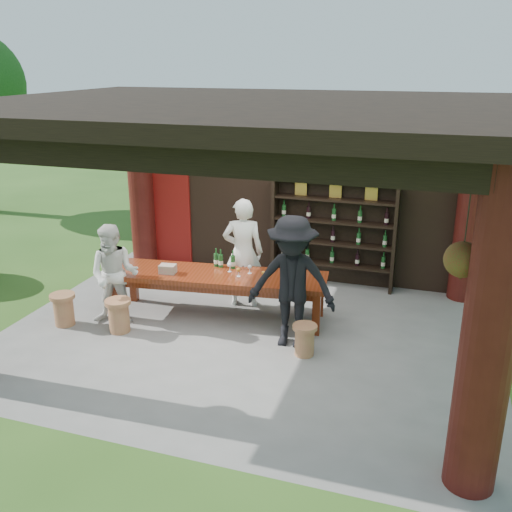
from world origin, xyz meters
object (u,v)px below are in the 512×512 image
(host, at_px, (243,253))
(napkin_basket, at_px, (168,269))
(stool_near_left, at_px, (119,315))
(guest_man, at_px, (292,282))
(guest_woman, at_px, (115,275))
(stool_far_left, at_px, (64,309))
(wine_shelf, at_px, (333,233))
(stool_near_right, at_px, (305,339))
(tasting_table, at_px, (219,280))

(host, relative_size, napkin_basket, 7.21)
(stool_near_left, relative_size, guest_man, 0.27)
(guest_woman, bearing_deg, napkin_basket, 19.96)
(stool_far_left, xyz_separation_m, guest_man, (3.60, 0.48, 0.71))
(wine_shelf, relative_size, guest_man, 1.15)
(stool_near_right, distance_m, stool_far_left, 3.88)
(stool_near_left, height_order, guest_woman, guest_woman)
(wine_shelf, xyz_separation_m, stool_near_right, (0.16, -2.80, -0.76))
(wine_shelf, bearing_deg, stool_near_left, -132.84)
(guest_woman, height_order, guest_man, guest_man)
(stool_near_right, height_order, guest_woman, guest_woman)
(stool_near_right, bearing_deg, stool_near_left, -176.68)
(tasting_table, distance_m, stool_near_left, 1.65)
(host, bearing_deg, guest_woman, 21.46)
(stool_near_left, xyz_separation_m, napkin_basket, (0.48, 0.77, 0.54))
(guest_woman, bearing_deg, wine_shelf, 26.90)
(stool_near_right, distance_m, napkin_basket, 2.57)
(guest_man, bearing_deg, wine_shelf, 84.00)
(host, bearing_deg, stool_near_right, 118.78)
(tasting_table, xyz_separation_m, guest_man, (1.37, -0.58, 0.35))
(host, bearing_deg, stool_far_left, 17.82)
(tasting_table, height_order, stool_far_left, tasting_table)
(tasting_table, relative_size, napkin_basket, 13.75)
(napkin_basket, bearing_deg, stool_far_left, -150.01)
(host, height_order, napkin_basket, host)
(tasting_table, distance_m, guest_man, 1.53)
(tasting_table, relative_size, guest_woman, 2.20)
(stool_near_right, bearing_deg, host, 134.98)
(stool_near_right, xyz_separation_m, guest_man, (-0.27, 0.25, 0.74))
(stool_near_right, bearing_deg, stool_far_left, -176.62)
(stool_near_right, height_order, stool_far_left, stool_far_left)
(stool_far_left, relative_size, napkin_basket, 2.00)
(guest_man, bearing_deg, tasting_table, 153.70)
(guest_woman, xyz_separation_m, guest_man, (2.84, 0.13, 0.18))
(stool_near_left, relative_size, stool_far_left, 1.01)
(wine_shelf, relative_size, stool_near_left, 4.31)
(wine_shelf, distance_m, stool_near_right, 2.91)
(stool_near_left, relative_size, napkin_basket, 2.03)
(stool_near_right, distance_m, guest_man, 0.83)
(wine_shelf, bearing_deg, stool_far_left, -140.81)
(stool_near_left, bearing_deg, tasting_table, 38.19)
(guest_woman, bearing_deg, stool_near_left, -70.42)
(wine_shelf, relative_size, napkin_basket, 8.76)
(tasting_table, bearing_deg, guest_woman, -154.29)
(host, distance_m, napkin_basket, 1.30)
(wine_shelf, relative_size, host, 1.22)
(wine_shelf, distance_m, stool_near_left, 4.11)
(wine_shelf, xyz_separation_m, host, (-1.27, -1.38, -0.07))
(host, bearing_deg, wine_shelf, -148.84)
(napkin_basket, bearing_deg, guest_man, -9.27)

